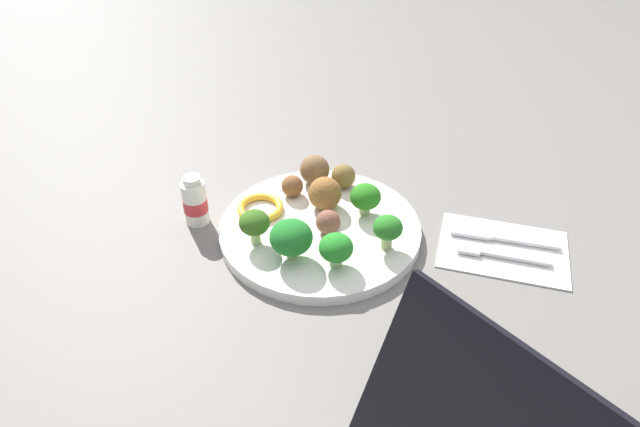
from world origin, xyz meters
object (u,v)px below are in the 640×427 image
(meatball_mid_left, at_px, (315,170))
(knife, at_px, (499,237))
(broccoli_floret_far_rim, at_px, (365,197))
(broccoli_floret_front_left, at_px, (254,223))
(broccoli_floret_mid_left, at_px, (388,229))
(broccoli_floret_front_right, at_px, (291,238))
(napkin, at_px, (503,249))
(meatball_mid_right, at_px, (328,222))
(plate, at_px, (320,229))
(broccoli_floret_near_rim, at_px, (336,248))
(meatball_back_right, at_px, (343,176))
(meatball_far_rim, at_px, (324,193))
(meatball_center, at_px, (292,186))
(fork, at_px, (497,253))
(pepper_ring_far_rim, at_px, (260,208))
(yogurt_bottle, at_px, (194,203))

(meatball_mid_left, relative_size, knife, 0.31)
(broccoli_floret_far_rim, distance_m, broccoli_floret_front_left, 0.16)
(broccoli_floret_mid_left, height_order, broccoli_floret_front_left, broccoli_floret_front_left)
(broccoli_floret_front_right, distance_m, napkin, 0.29)
(meatball_mid_right, height_order, napkin, meatball_mid_right)
(plate, xyz_separation_m, broccoli_floret_near_rim, (-0.03, 0.08, 0.04))
(broccoli_floret_near_rim, height_order, meatball_back_right, broccoli_floret_near_rim)
(broccoli_floret_front_left, xyz_separation_m, meatball_mid_right, (-0.09, -0.04, -0.02))
(meatball_mid_right, bearing_deg, meatball_far_rim, -75.64)
(meatball_center, relative_size, meatball_mid_left, 0.72)
(meatball_mid_left, bearing_deg, meatball_center, 55.36)
(broccoli_floret_near_rim, relative_size, napkin, 0.27)
(napkin, bearing_deg, broccoli_floret_mid_left, 13.71)
(broccoli_floret_mid_left, relative_size, broccoli_floret_near_rim, 1.06)
(broccoli_floret_near_rim, xyz_separation_m, fork, (-0.21, -0.07, -0.04))
(meatball_mid_left, height_order, pepper_ring_far_rim, meatball_mid_left)
(broccoli_floret_front_right, bearing_deg, meatball_mid_right, -122.87)
(meatball_back_right, height_order, meatball_mid_left, meatball_mid_left)
(broccoli_floret_far_rim, bearing_deg, broccoli_floret_near_rim, 77.56)
(broccoli_floret_front_left, distance_m, meatball_far_rim, 0.12)
(plate, height_order, meatball_mid_left, meatball_mid_left)
(pepper_ring_far_rim, distance_m, fork, 0.33)
(meatball_mid_right, bearing_deg, broccoli_floret_near_rim, 107.03)
(broccoli_floret_far_rim, bearing_deg, plate, 32.62)
(meatball_far_rim, xyz_separation_m, pepper_ring_far_rim, (0.09, 0.02, -0.02))
(meatball_far_rim, bearing_deg, fork, 167.45)
(meatball_far_rim, bearing_deg, plate, 91.43)
(meatball_mid_right, bearing_deg, pepper_ring_far_rim, -17.08)
(meatball_mid_right, distance_m, meatball_center, 0.10)
(napkin, bearing_deg, knife, -74.55)
(meatball_mid_right, bearing_deg, broccoli_floret_front_left, 22.25)
(napkin, height_order, knife, knife)
(broccoli_floret_front_left, height_order, meatball_back_right, broccoli_floret_front_left)
(pepper_ring_far_rim, height_order, napkin, pepper_ring_far_rim)
(broccoli_floret_front_right, height_order, napkin, broccoli_floret_front_right)
(broccoli_floret_front_left, bearing_deg, broccoli_floret_far_rim, -147.30)
(broccoli_floret_mid_left, distance_m, knife, 0.17)
(broccoli_floret_far_rim, distance_m, knife, 0.19)
(pepper_ring_far_rim, bearing_deg, napkin, 177.87)
(broccoli_floret_far_rim, height_order, meatball_center, broccoli_floret_far_rim)
(napkin, bearing_deg, plate, 1.35)
(fork, relative_size, yogurt_bottle, 1.59)
(meatball_mid_left, relative_size, fork, 0.37)
(meatball_mid_right, height_order, meatball_center, meatball_mid_right)
(broccoli_floret_far_rim, bearing_deg, pepper_ring_far_rim, 7.21)
(broccoli_floret_far_rim, bearing_deg, yogurt_bottle, 9.53)
(broccoli_floret_front_left, xyz_separation_m, pepper_ring_far_rim, (0.01, -0.07, -0.03))
(plate, relative_size, broccoli_floret_far_rim, 6.03)
(knife, bearing_deg, pepper_ring_far_rim, 1.00)
(meatball_mid_right, bearing_deg, meatball_back_right, -93.13)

